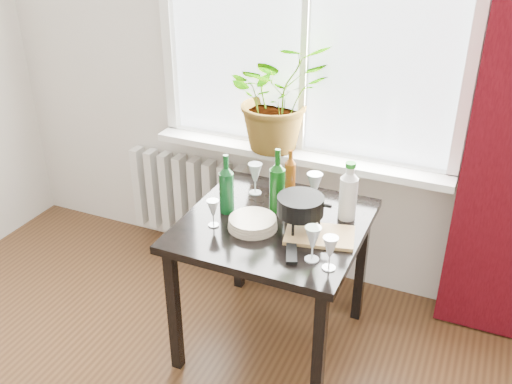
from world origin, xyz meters
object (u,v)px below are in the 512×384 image
at_px(wine_bottle_right, 277,180).
at_px(wineglass_back_left, 255,178).
at_px(wineglass_back_center, 314,190).
at_px(potted_plant, 278,95).
at_px(plate_stack, 253,223).
at_px(wineglass_far_right, 330,253).
at_px(wineglass_front_left, 213,213).
at_px(fondue_pot, 300,213).
at_px(tv_remote, 292,253).
at_px(radiator, 189,196).
at_px(bottle_amber, 290,171).
at_px(wine_bottle_left, 226,184).
at_px(table, 274,238).
at_px(cutting_board, 320,235).
at_px(cleaning_bottle, 349,190).
at_px(wineglass_front_right, 313,244).

relative_size(wine_bottle_right, wineglass_back_left, 1.91).
xyz_separation_m(wine_bottle_right, wineglass_back_center, (0.15, 0.11, -0.07)).
xyz_separation_m(potted_plant, wine_bottle_right, (0.20, -0.50, -0.25)).
xyz_separation_m(wineglass_back_center, plate_stack, (-0.20, -0.31, -0.07)).
xyz_separation_m(wineglass_far_right, wineglass_back_center, (-0.23, 0.48, 0.01)).
distance_m(wineglass_back_left, wineglass_front_left, 0.38).
xyz_separation_m(wineglass_front_left, fondue_pot, (0.38, 0.14, 0.02)).
distance_m(fondue_pot, tv_remote, 0.23).
xyz_separation_m(radiator, wine_bottle_right, (0.82, -0.52, 0.53)).
bearing_deg(bottle_amber, potted_plant, 123.50).
xyz_separation_m(wine_bottle_left, wineglass_back_left, (0.05, 0.23, -0.07)).
relative_size(radiator, wineglass_back_center, 4.32).
height_order(radiator, table, table).
height_order(wineglass_back_left, cutting_board, wineglass_back_left).
bearing_deg(potted_plant, wine_bottle_left, -91.67).
bearing_deg(radiator, fondue_pot, -33.17).
relative_size(potted_plant, fondue_pot, 2.47).
height_order(table, wineglass_front_left, wineglass_front_left).
bearing_deg(cutting_board, wineglass_back_left, 148.40).
relative_size(wine_bottle_left, wine_bottle_right, 0.93).
xyz_separation_m(radiator, wineglass_back_center, (0.97, -0.41, 0.45)).
bearing_deg(tv_remote, radiator, 119.21).
relative_size(wineglass_back_left, plate_stack, 0.74).
distance_m(wineglass_back_center, wineglass_front_left, 0.52).
height_order(radiator, wine_bottle_right, wine_bottle_right).
xyz_separation_m(table, wine_bottle_left, (-0.25, -0.00, 0.25)).
height_order(potted_plant, wineglass_far_right, potted_plant).
distance_m(cleaning_bottle, wineglass_front_right, 0.41).
relative_size(wineglass_far_right, wineglass_front_left, 1.13).
height_order(wine_bottle_left, wineglass_far_right, wine_bottle_left).
distance_m(bottle_amber, wineglass_front_left, 0.52).
relative_size(radiator, bottle_amber, 3.40).
bearing_deg(cleaning_bottle, radiator, 158.44).
bearing_deg(cleaning_bottle, wineglass_far_right, -83.91).
bearing_deg(wineglass_front_right, wineglass_back_left, 135.41).
relative_size(potted_plant, cutting_board, 1.96).
xyz_separation_m(wineglass_front_right, wineglass_back_left, (-0.47, 0.46, 0.00)).
relative_size(bottle_amber, cleaning_bottle, 0.79).
height_order(wineglass_far_right, wineglass_back_left, wineglass_back_left).
distance_m(potted_plant, wineglass_back_left, 0.50).
bearing_deg(wine_bottle_left, tv_remote, -28.33).
height_order(bottle_amber, wineglass_back_left, bottle_amber).
distance_m(plate_stack, tv_remote, 0.28).
bearing_deg(plate_stack, wineglass_back_left, 111.72).
bearing_deg(table, potted_plant, 110.86).
relative_size(wineglass_far_right, plate_stack, 0.67).
bearing_deg(wineglass_far_right, cutting_board, 116.93).
distance_m(wineglass_back_center, tv_remote, 0.46).
xyz_separation_m(radiator, wine_bottle_left, (0.60, -0.63, 0.51)).
height_order(potted_plant, wine_bottle_right, potted_plant).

